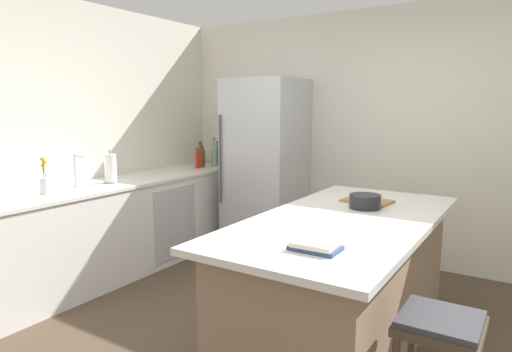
{
  "coord_description": "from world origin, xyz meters",
  "views": [
    {
      "loc": [
        1.34,
        -2.36,
        1.62
      ],
      "look_at": [
        -0.78,
        0.96,
        1.0
      ],
      "focal_mm": 31.37,
      "sensor_mm": 36.0,
      "label": 1
    }
  ],
  "objects": [
    {
      "name": "cutting_board",
      "position": [
        0.28,
        0.85,
        0.91
      ],
      "size": [
        0.37,
        0.28,
        0.02
      ],
      "color": "#9E7042",
      "rests_on": "kitchen_island"
    },
    {
      "name": "wall_rear",
      "position": [
        0.0,
        2.25,
        1.3
      ],
      "size": [
        6.0,
        0.1,
        2.6
      ],
      "primitive_type": "cube",
      "color": "silver",
      "rests_on": "ground_plane"
    },
    {
      "name": "counter_run_left",
      "position": [
        -2.07,
        0.55,
        0.45
      ],
      "size": [
        0.69,
        3.14,
        0.9
      ],
      "color": "silver",
      "rests_on": "ground_plane"
    },
    {
      "name": "cookbook_stack",
      "position": [
        0.44,
        -0.39,
        0.93
      ],
      "size": [
        0.24,
        0.18,
        0.05
      ],
      "color": "#334770",
      "rests_on": "kitchen_island"
    },
    {
      "name": "gin_bottle",
      "position": [
        -1.98,
        1.9,
        1.03
      ],
      "size": [
        0.07,
        0.07,
        0.33
      ],
      "color": "#8CB79E",
      "rests_on": "counter_run_left"
    },
    {
      "name": "mixing_bowl",
      "position": [
        0.34,
        0.64,
        0.95
      ],
      "size": [
        0.22,
        0.22,
        0.1
      ],
      "color": "black",
      "rests_on": "kitchen_island"
    },
    {
      "name": "kitchen_island",
      "position": [
        0.32,
        0.32,
        0.46
      ],
      "size": [
        1.03,
        2.14,
        0.91
      ],
      "color": "#8E755B",
      "rests_on": "ground_plane"
    },
    {
      "name": "hot_sauce_bottle",
      "position": [
        -2.01,
        1.61,
        0.99
      ],
      "size": [
        0.05,
        0.05,
        0.24
      ],
      "color": "red",
      "rests_on": "counter_run_left"
    },
    {
      "name": "flower_vase",
      "position": [
        -2.07,
        -0.25,
        0.99
      ],
      "size": [
        0.08,
        0.08,
        0.31
      ],
      "color": "silver",
      "rests_on": "counter_run_left"
    },
    {
      "name": "wall_left",
      "position": [
        -2.45,
        0.0,
        1.3
      ],
      "size": [
        0.1,
        6.0,
        2.6
      ],
      "primitive_type": "cube",
      "color": "silver",
      "rests_on": "ground_plane"
    },
    {
      "name": "sink_faucet",
      "position": [
        -2.12,
        0.09,
        1.06
      ],
      "size": [
        0.15,
        0.05,
        0.3
      ],
      "color": "silver",
      "rests_on": "counter_run_left"
    },
    {
      "name": "refrigerator",
      "position": [
        -1.21,
        1.84,
        0.96
      ],
      "size": [
        0.77,
        0.76,
        1.91
      ],
      "color": "#B7BABF",
      "rests_on": "ground_plane"
    },
    {
      "name": "paper_towel_roll",
      "position": [
        -2.05,
        0.4,
        1.03
      ],
      "size": [
        0.14,
        0.14,
        0.31
      ],
      "color": "gray",
      "rests_on": "counter_run_left"
    },
    {
      "name": "bar_stool",
      "position": [
        1.03,
        -0.34,
        0.56
      ],
      "size": [
        0.36,
        0.36,
        0.69
      ],
      "color": "#473828",
      "rests_on": "ground_plane"
    },
    {
      "name": "olive_oil_bottle",
      "position": [
        -2.0,
        2.0,
        1.02
      ],
      "size": [
        0.06,
        0.06,
        0.29
      ],
      "color": "olive",
      "rests_on": "counter_run_left"
    },
    {
      "name": "syrup_bottle",
      "position": [
        -2.09,
        1.8,
        1.0
      ],
      "size": [
        0.07,
        0.07,
        0.25
      ],
      "color": "#5B3319",
      "rests_on": "counter_run_left"
    },
    {
      "name": "whiskey_bottle",
      "position": [
        -2.04,
        1.71,
        1.02
      ],
      "size": [
        0.09,
        0.09,
        0.3
      ],
      "color": "brown",
      "rests_on": "counter_run_left"
    }
  ]
}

